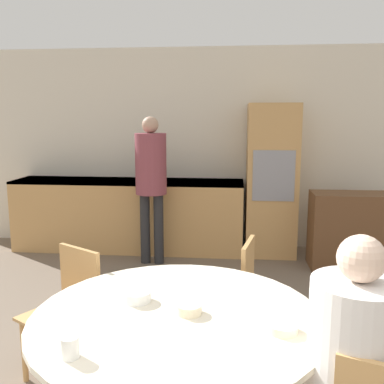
# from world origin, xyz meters

# --- Properties ---
(wall_back) EXTENTS (6.60, 0.05, 2.60)m
(wall_back) POSITION_xyz_m (0.00, 4.85, 1.30)
(wall_back) COLOR silver
(wall_back) RESTS_ON ground_plane
(kitchen_counter) EXTENTS (2.95, 0.60, 0.91)m
(kitchen_counter) POSITION_xyz_m (-0.98, 4.50, 0.47)
(kitchen_counter) COLOR tan
(kitchen_counter) RESTS_ON ground_plane
(oven_unit) EXTENTS (0.61, 0.59, 1.87)m
(oven_unit) POSITION_xyz_m (0.84, 4.51, 0.94)
(oven_unit) COLOR tan
(oven_unit) RESTS_ON ground_plane
(sideboard) EXTENTS (1.13, 0.45, 0.87)m
(sideboard) POSITION_xyz_m (1.83, 4.04, 0.44)
(sideboard) COLOR brown
(sideboard) RESTS_ON ground_plane
(dining_table) EXTENTS (1.45, 1.45, 0.74)m
(dining_table) POSITION_xyz_m (0.11, 1.15, 0.53)
(dining_table) COLOR brown
(dining_table) RESTS_ON ground_plane
(chair_far_left) EXTENTS (0.55, 0.55, 0.85)m
(chair_far_left) POSITION_xyz_m (-0.69, 1.73, 0.48)
(chair_far_left) COLOR tan
(chair_far_left) RESTS_ON ground_plane
(chair_far_right) EXTENTS (0.47, 0.47, 0.85)m
(chair_far_right) POSITION_xyz_m (0.39, 2.10, 0.48)
(chair_far_right) COLOR tan
(chair_far_right) RESTS_ON ground_plane
(person_seated) EXTENTS (0.38, 0.45, 1.25)m
(person_seated) POSITION_xyz_m (0.88, 0.80, 0.72)
(person_seated) COLOR #262628
(person_seated) RESTS_ON ground_plane
(person_standing) EXTENTS (0.36, 0.36, 1.72)m
(person_standing) POSITION_xyz_m (-0.57, 3.98, 1.07)
(person_standing) COLOR #262628
(person_standing) RESTS_ON ground_plane
(cup) EXTENTS (0.08, 0.08, 0.09)m
(cup) POSITION_xyz_m (-0.27, 0.72, 0.78)
(cup) COLOR white
(cup) RESTS_ON dining_table
(bowl_near) EXTENTS (0.15, 0.15, 0.05)m
(bowl_near) POSITION_xyz_m (-0.12, 1.28, 0.77)
(bowl_near) COLOR white
(bowl_near) RESTS_ON dining_table
(bowl_centre) EXTENTS (0.14, 0.14, 0.04)m
(bowl_centre) POSITION_xyz_m (0.62, 1.02, 0.76)
(bowl_centre) COLOR beige
(bowl_centre) RESTS_ON dining_table
(bowl_far) EXTENTS (0.13, 0.13, 0.05)m
(bowl_far) POSITION_xyz_m (0.17, 1.16, 0.76)
(bowl_far) COLOR beige
(bowl_far) RESTS_ON dining_table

